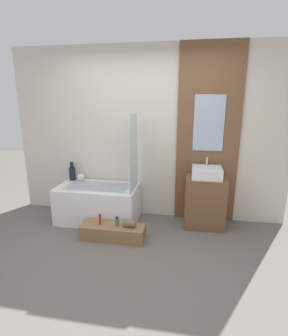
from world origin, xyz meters
TOP-DOWN VIEW (x-y plane):
  - ground_plane at (0.00, 0.00)m, footprint 12.00×12.00m
  - wall_tiled_back at (0.00, 1.58)m, footprint 4.20×0.06m
  - wall_wood_accent at (0.91, 1.53)m, footprint 0.90×0.04m
  - bathtub at (-0.69, 1.20)m, footprint 1.21×0.66m
  - glass_shower_screen at (-0.12, 1.15)m, footprint 0.01×0.52m
  - wooden_step_bench at (-0.31, 0.69)m, footprint 0.86×0.28m
  - vanity_cabinet at (0.91, 1.30)m, footprint 0.57×0.43m
  - sink at (0.91, 1.30)m, footprint 0.41×0.36m
  - vase_tall_dark at (-1.20, 1.43)m, footprint 0.10×0.10m
  - vase_round_light at (-1.05, 1.42)m, footprint 0.12×0.12m
  - bottle_soap_primary at (-0.49, 0.69)m, footprint 0.04×0.04m
  - bottle_soap_secondary at (-0.25, 0.69)m, footprint 0.05×0.05m
  - towel_roll at (-0.08, 0.69)m, footprint 0.16×0.09m

SIDE VIEW (x-z plane):
  - ground_plane at x=0.00m, z-range 0.00..0.00m
  - wooden_step_bench at x=-0.31m, z-range 0.00..0.19m
  - towel_roll at x=-0.08m, z-range 0.19..0.28m
  - bottle_soap_secondary at x=-0.25m, z-range 0.19..0.32m
  - bottle_soap_primary at x=-0.49m, z-range 0.19..0.34m
  - bathtub at x=-0.69m, z-range 0.00..0.55m
  - vanity_cabinet at x=0.91m, z-range 0.00..0.75m
  - vase_round_light at x=-1.05m, z-range 0.55..0.67m
  - vase_tall_dark at x=-1.20m, z-range 0.52..0.82m
  - sink at x=0.91m, z-range 0.68..0.96m
  - glass_shower_screen at x=-0.12m, z-range 0.55..1.63m
  - wall_tiled_back at x=0.00m, z-range 0.00..2.60m
  - wall_wood_accent at x=0.91m, z-range 0.01..2.61m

